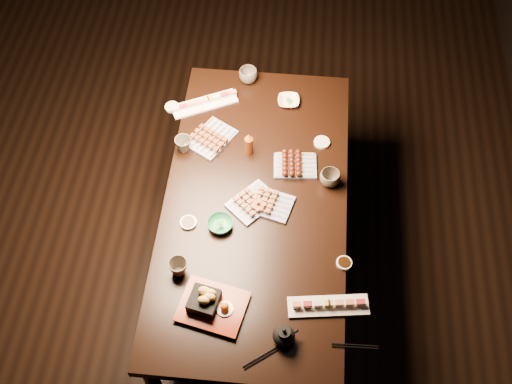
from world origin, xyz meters
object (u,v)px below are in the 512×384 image
edamame_bowl_green (220,224)px  sushi_platter_near (329,304)px  edamame_bowl_cream (289,101)px  teacup_far_right (248,75)px  sushi_platter_far (204,102)px  yakitori_plate_right (269,201)px  tempura_tray (212,303)px  condiment_bottle (249,143)px  teacup_near_left (178,267)px  yakitori_plate_left (212,136)px  teapot (284,335)px  teacup_far_left (183,144)px  dining_table (255,241)px  yakitori_plate_center (253,200)px  teacup_mid_right (330,178)px

edamame_bowl_green → sushi_platter_near: bearing=-35.1°
edamame_bowl_cream → teacup_far_right: bearing=148.0°
sushi_platter_far → teacup_far_right: 0.30m
yakitori_plate_right → tempura_tray: (-0.20, -0.57, 0.02)m
sushi_platter_near → condiment_bottle: condiment_bottle is taller
yakitori_plate_right → teacup_near_left: bearing=-117.9°
yakitori_plate_left → tempura_tray: (0.13, -0.96, 0.02)m
edamame_bowl_cream → teapot: bearing=-87.2°
edamame_bowl_cream → tempura_tray: tempura_tray is taller
tempura_tray → teacup_far_left: tempura_tray is taller
condiment_bottle → sushi_platter_far: bearing=132.1°
teapot → sushi_platter_near: bearing=19.5°
sushi_platter_far → dining_table: bearing=92.1°
yakitori_plate_right → teacup_far_right: 0.85m
tempura_tray → teacup_near_left: (-0.18, 0.16, -0.01)m
yakitori_plate_center → teacup_far_left: (-0.39, 0.31, 0.01)m
yakitori_plate_left → teacup_near_left: (-0.05, -0.79, 0.01)m
yakitori_plate_center → yakitori_plate_right: same height
sushi_platter_far → teacup_near_left: 1.04m
edamame_bowl_green → teacup_near_left: teacup_near_left is taller
teacup_mid_right → yakitori_plate_left: bearing=160.2°
sushi_platter_near → edamame_bowl_green: bearing=137.1°
tempura_tray → teacup_mid_right: size_ratio=2.85×
edamame_bowl_cream → yakitori_plate_right: bearing=-94.5°
tempura_tray → condiment_bottle: size_ratio=2.10×
tempura_tray → teacup_mid_right: 0.88m
dining_table → yakitori_plate_right: size_ratio=7.96×
yakitori_plate_left → tempura_tray: bearing=-141.3°
teacup_near_left → sushi_platter_far: bearing=91.6°
sushi_platter_far → tempura_tray: size_ratio=1.26×
yakitori_plate_center → teacup_near_left: bearing=-174.3°
yakitori_plate_left → condiment_bottle: (0.20, -0.06, 0.04)m
yakitori_plate_left → teacup_far_right: size_ratio=2.33×
yakitori_plate_right → teacup_far_right: teacup_far_right is taller
edamame_bowl_green → teacup_far_left: 0.52m
sushi_platter_near → sushi_platter_far: 1.35m
sushi_platter_far → teacup_far_left: (-0.06, -0.32, 0.02)m
edamame_bowl_green → dining_table: bearing=45.2°
dining_table → sushi_platter_near: sushi_platter_near is taller
tempura_tray → teacup_far_right: size_ratio=2.78×
yakitori_plate_right → edamame_bowl_green: bearing=-131.2°
teacup_far_right → teapot: teapot is taller
teacup_mid_right → sushi_platter_far: bearing=146.2°
teacup_far_right → teapot: (0.30, -1.52, 0.01)m
sushi_platter_far → yakitori_plate_left: (0.07, -0.24, 0.01)m
edamame_bowl_cream → sushi_platter_near: bearing=-78.1°
teapot → edamame_bowl_cream: bearing=70.1°
sushi_platter_near → edamame_bowl_green: sushi_platter_near is taller
teacup_far_left → condiment_bottle: condiment_bottle is taller
teacup_near_left → condiment_bottle: (0.25, 0.73, 0.03)m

